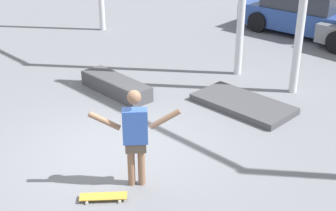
{
  "coord_description": "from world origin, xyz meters",
  "views": [
    {
      "loc": [
        6.38,
        -4.78,
        4.72
      ],
      "look_at": [
        0.46,
        1.05,
        0.8
      ],
      "focal_mm": 50.0,
      "sensor_mm": 36.0,
      "label": 1
    }
  ],
  "objects": [
    {
      "name": "ground_plane",
      "position": [
        0.0,
        0.0,
        0.0
      ],
      "size": [
        36.0,
        36.0,
        0.0
      ],
      "primitive_type": "plane",
      "color": "slate"
    },
    {
      "name": "skateboarder",
      "position": [
        1.16,
        -0.4,
        0.99
      ],
      "size": [
        1.06,
        1.21,
        1.77
      ],
      "rotation": [
        0.0,
        0.0,
        0.86
      ],
      "color": "#8C664C",
      "rests_on": "ground_plane"
    },
    {
      "name": "skateboard",
      "position": [
        1.12,
        -1.09,
        0.06
      ],
      "size": [
        0.67,
        0.73,
        0.08
      ],
      "rotation": [
        0.0,
        0.0,
        0.86
      ],
      "color": "gold",
      "rests_on": "ground_plane"
    },
    {
      "name": "grind_box",
      "position": [
        -2.2,
        1.84,
        0.19
      ],
      "size": [
        2.12,
        0.68,
        0.37
      ],
      "primitive_type": "cube",
      "rotation": [
        0.0,
        0.0,
        -0.02
      ],
      "color": "#47474C",
      "rests_on": "ground_plane"
    },
    {
      "name": "manual_pad",
      "position": [
        0.55,
        3.43,
        0.08
      ],
      "size": [
        2.34,
        1.21,
        0.15
      ],
      "primitive_type": "cube",
      "rotation": [
        0.0,
        0.0,
        0.01
      ],
      "color": "#47474C",
      "rests_on": "ground_plane"
    },
    {
      "name": "parked_car_blue",
      "position": [
        -1.6,
        9.71,
        0.72
      ],
      "size": [
        4.64,
        2.1,
        1.49
      ],
      "rotation": [
        0.0,
        0.0,
        0.07
      ],
      "color": "#284793",
      "rests_on": "ground_plane"
    }
  ]
}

